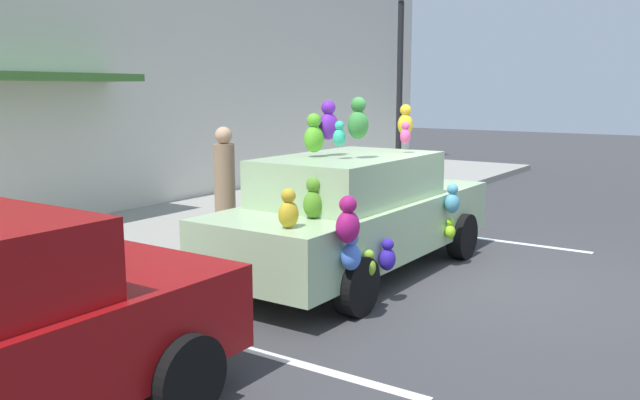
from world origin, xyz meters
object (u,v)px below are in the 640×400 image
object	(u,v)px
plush_covered_car	(356,212)
street_lamp_post	(400,72)
pedestrian_near_shopfront	(225,186)
teddy_bear_on_sidewalk	(81,250)

from	to	relation	value
plush_covered_car	street_lamp_post	world-z (taller)	street_lamp_post
plush_covered_car	pedestrian_near_shopfront	world-z (taller)	plush_covered_car
plush_covered_car	pedestrian_near_shopfront	bearing A→B (deg)	88.77
teddy_bear_on_sidewalk	street_lamp_post	size ratio (longest dim) A/B	0.16
street_lamp_post	teddy_bear_on_sidewalk	bearing A→B (deg)	176.46
street_lamp_post	pedestrian_near_shopfront	distance (m)	5.25
plush_covered_car	teddy_bear_on_sidewalk	xyz separation A→B (m)	(-2.33, 2.45, -0.35)
teddy_bear_on_sidewalk	pedestrian_near_shopfront	world-z (taller)	pedestrian_near_shopfront
teddy_bear_on_sidewalk	pedestrian_near_shopfront	bearing A→B (deg)	-4.01
plush_covered_car	teddy_bear_on_sidewalk	world-z (taller)	plush_covered_car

